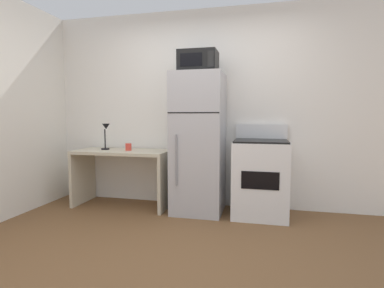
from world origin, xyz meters
name	(u,v)px	position (x,y,z in m)	size (l,w,h in m)	color
ground_plane	(171,260)	(0.00, 0.00, 0.00)	(12.00, 12.00, 0.00)	brown
wall_back_white	(208,109)	(0.00, 1.70, 1.30)	(5.00, 0.10, 2.60)	white
desk	(123,166)	(-1.09, 1.34, 0.53)	(1.26, 0.58, 0.75)	beige
desk_lamp	(106,132)	(-1.34, 1.36, 0.99)	(0.14, 0.12, 0.35)	black
coffee_mug	(128,147)	(-0.99, 1.33, 0.80)	(0.08, 0.08, 0.10)	#D83F33
refrigerator	(198,144)	(-0.05, 1.33, 0.86)	(0.61, 0.63, 1.73)	#B7B7BC
microwave	(198,62)	(-0.05, 1.31, 1.86)	(0.46, 0.35, 0.26)	black
oven_range	(260,178)	(0.71, 1.33, 0.47)	(0.64, 0.61, 1.10)	white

